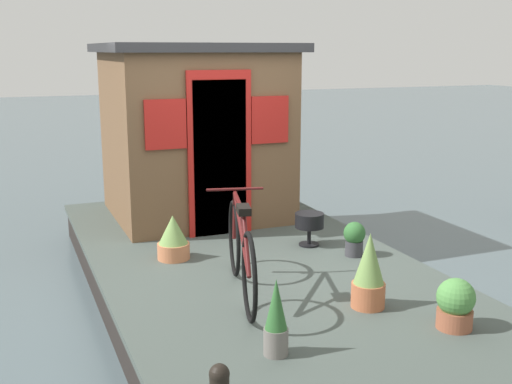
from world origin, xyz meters
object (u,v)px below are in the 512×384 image
object	(u,v)px
mooring_bollard	(219,384)
potted_plant_ivy	(354,238)
potted_plant_succulent	(173,238)
potted_plant_mint	(455,304)
potted_plant_thyme	(369,272)
houseboat_cabin	(195,131)
potted_plant_basil	(276,319)
bicycle	(241,251)
charcoal_grill	(309,222)

from	to	relation	value
mooring_bollard	potted_plant_ivy	bearing A→B (deg)	-45.48
potted_plant_succulent	potted_plant_mint	world-z (taller)	potted_plant_succulent
potted_plant_succulent	potted_plant_thyme	world-z (taller)	potted_plant_thyme
potted_plant_succulent	houseboat_cabin	bearing A→B (deg)	-24.12
potted_plant_ivy	potted_plant_mint	bearing A→B (deg)	174.15
houseboat_cabin	potted_plant_ivy	xyz separation A→B (m)	(-2.16, -0.99, -0.86)
potted_plant_mint	mooring_bollard	xyz separation A→B (m)	(-0.35, 1.94, -0.05)
houseboat_cabin	potted_plant_mint	xyz separation A→B (m)	(-3.89, -0.81, -0.86)
potted_plant_basil	potted_plant_thyme	world-z (taller)	potted_plant_thyme
houseboat_cabin	potted_plant_mint	world-z (taller)	houseboat_cabin
bicycle	potted_plant_mint	bearing A→B (deg)	-134.05
potted_plant_basil	charcoal_grill	size ratio (longest dim) A/B	1.55
potted_plant_succulent	charcoal_grill	world-z (taller)	potted_plant_succulent
potted_plant_basil	potted_plant_thyme	size ratio (longest dim) A/B	0.88
bicycle	charcoal_grill	bearing A→B (deg)	-48.30
potted_plant_succulent	mooring_bollard	bearing A→B (deg)	170.82
potted_plant_mint	bicycle	bearing A→B (deg)	45.95
potted_plant_basil	potted_plant_succulent	size ratio (longest dim) A/B	1.22
potted_plant_thyme	potted_plant_mint	bearing A→B (deg)	-146.69
potted_plant_mint	potted_plant_ivy	bearing A→B (deg)	-5.85
potted_plant_mint	potted_plant_thyme	world-z (taller)	potted_plant_thyme
bicycle	potted_plant_mint	xyz separation A→B (m)	(-1.19, -1.23, -0.19)
houseboat_cabin	potted_plant_ivy	distance (m)	2.52
houseboat_cabin	potted_plant_thyme	distance (m)	3.43
potted_plant_mint	mooring_bollard	world-z (taller)	potted_plant_mint
houseboat_cabin	mooring_bollard	world-z (taller)	houseboat_cabin
bicycle	potted_plant_mint	distance (m)	1.72
bicycle	mooring_bollard	bearing A→B (deg)	155.10
charcoal_grill	mooring_bollard	distance (m)	3.17
potted_plant_basil	potted_plant_ivy	bearing A→B (deg)	-43.95
potted_plant_basil	potted_plant_succulent	world-z (taller)	potted_plant_basil
houseboat_cabin	charcoal_grill	size ratio (longest dim) A/B	6.23
potted_plant_basil	houseboat_cabin	bearing A→B (deg)	-8.72
bicycle	potted_plant_thyme	bearing A→B (deg)	-125.72
charcoal_grill	mooring_bollard	size ratio (longest dim) A/B	1.31
houseboat_cabin	bicycle	bearing A→B (deg)	171.13
potted_plant_basil	potted_plant_mint	world-z (taller)	potted_plant_basil
potted_plant_thyme	mooring_bollard	xyz separation A→B (m)	(-0.93, 1.56, -0.15)
potted_plant_mint	charcoal_grill	bearing A→B (deg)	2.16
potted_plant_succulent	mooring_bollard	xyz separation A→B (m)	(-2.67, 0.43, -0.07)
potted_plant_succulent	charcoal_grill	size ratio (longest dim) A/B	1.27
houseboat_cabin	bicycle	world-z (taller)	houseboat_cabin
potted_plant_thyme	houseboat_cabin	bearing A→B (deg)	7.35
bicycle	potted_plant_basil	distance (m)	1.09
charcoal_grill	potted_plant_thyme	bearing A→B (deg)	169.69
houseboat_cabin	potted_plant_ivy	world-z (taller)	houseboat_cabin
bicycle	mooring_bollard	size ratio (longest dim) A/B	6.24
houseboat_cabin	charcoal_grill	xyz separation A→B (m)	(-1.68, -0.72, -0.80)
potted_plant_mint	charcoal_grill	distance (m)	2.21
potted_plant_ivy	mooring_bollard	size ratio (longest dim) A/B	1.30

